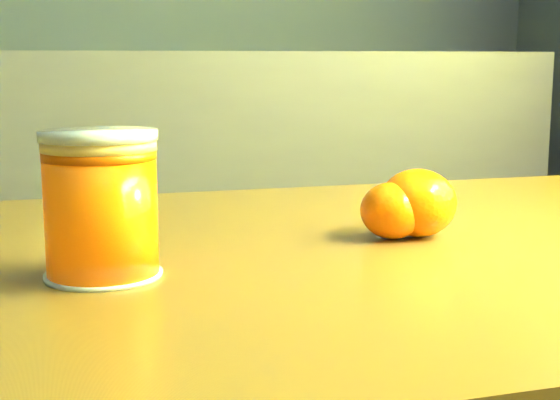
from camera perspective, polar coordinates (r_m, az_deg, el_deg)
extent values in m
cube|color=brown|center=(0.71, 4.36, -4.68)|extent=(1.05, 0.82, 0.04)
cylinder|color=#FF6205|center=(0.60, -12.92, -1.03)|extent=(0.08, 0.08, 0.10)
cylinder|color=#FFCB68|center=(0.59, -13.11, 3.91)|extent=(0.08, 0.08, 0.01)
cylinder|color=silver|center=(0.59, -13.14, 4.54)|extent=(0.09, 0.09, 0.01)
ellipsoid|color=#FF6905|center=(0.73, 8.24, -0.76)|extent=(0.07, 0.07, 0.05)
ellipsoid|color=#FF6905|center=(0.74, 10.02, -0.21)|extent=(0.08, 0.08, 0.06)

